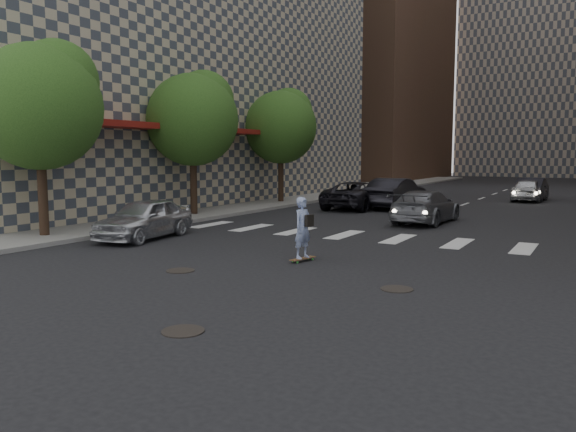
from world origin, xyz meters
name	(u,v)px	position (x,y,z in m)	size (l,w,h in m)	color
ground	(216,291)	(0.00, 0.00, 0.00)	(160.00, 160.00, 0.00)	black
sidewalk_left	(222,198)	(-14.50, 20.00, 0.07)	(13.00, 80.00, 0.15)	gray
building_left	(154,2)	(-18.49, 18.48, 12.48)	(16.40, 33.00, 25.00)	tan
tower_left	(356,11)	(-20.00, 55.00, 20.00)	(18.00, 24.00, 40.00)	brown
tower_center	(558,0)	(0.00, 78.00, 24.00)	(22.00, 20.00, 48.00)	#ADA08E
tree_a	(43,101)	(-9.45, 3.14, 4.65)	(4.20, 4.20, 6.60)	#382619
tree_b	(195,116)	(-9.45, 11.14, 4.65)	(4.20, 4.20, 6.60)	#382619
tree_c	(283,124)	(-9.45, 19.14, 4.65)	(4.20, 4.20, 6.60)	#382619
manhole_a	(183,331)	(1.20, -2.50, 0.01)	(0.70, 0.70, 0.02)	black
manhole_b	(180,271)	(-2.00, 1.20, 0.01)	(0.70, 0.70, 0.02)	black
manhole_c	(397,289)	(3.30, 2.00, 0.01)	(0.70, 0.70, 0.02)	black
skateboarder	(303,228)	(0.06, 3.81, 0.92)	(0.52, 0.90, 1.75)	brown
silver_sedan	(144,218)	(-6.61, 4.77, 0.70)	(1.65, 4.11, 1.40)	silver
traffic_car_a	(396,193)	(-2.70, 19.56, 0.81)	(1.72, 4.93, 1.62)	black
traffic_car_b	(425,207)	(0.50, 14.00, 0.69)	(1.94, 4.76, 1.38)	slate
traffic_car_c	(357,195)	(-4.42, 18.40, 0.72)	(2.40, 5.20, 1.45)	black
traffic_car_d	(529,190)	(3.01, 28.00, 0.71)	(1.68, 4.17, 1.42)	#A5A7AC
traffic_car_e	(532,189)	(3.06, 28.97, 0.72)	(1.53, 4.38, 1.44)	black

